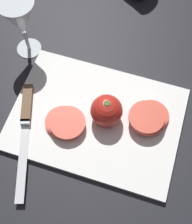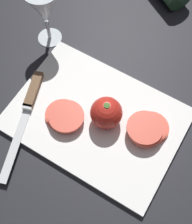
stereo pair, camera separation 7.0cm
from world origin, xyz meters
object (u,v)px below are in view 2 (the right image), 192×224
Objects in this scene: wine_glass at (44,8)px; knife at (30,100)px; tomato_slice_stack_far at (148,128)px; whole_tomato at (106,113)px; tomato_slice_stack_near at (64,116)px.

wine_glass is 0.61× the size of knife.
knife is 2.67× the size of tomato_slice_stack_far.
tomato_slice_stack_far is at bearing 86.85° from knife.
whole_tomato is (0.25, -0.14, -0.06)m from wine_glass.
wine_glass reaches higher than tomato_slice_stack_far.
tomato_slice_stack_far is at bearing 21.22° from tomato_slice_stack_near.
tomato_slice_stack_near is (-0.08, -0.05, -0.03)m from whole_tomato.
tomato_slice_stack_near is at bearing -46.89° from wine_glass.
whole_tomato reaches higher than tomato_slice_stack_far.
whole_tomato is 0.77× the size of tomato_slice_stack_near.
tomato_slice_stack_far is (0.35, -0.11, -0.08)m from wine_glass.
tomato_slice_stack_far is (0.27, 0.08, 0.01)m from knife.
wine_glass is at bearing -176.72° from knife.
knife is at bearing -176.08° from tomato_slice_stack_near.
tomato_slice_stack_near is (0.17, -0.18, -0.09)m from wine_glass.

